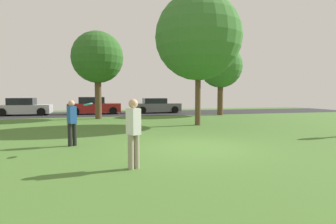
{
  "coord_description": "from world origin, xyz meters",
  "views": [
    {
      "loc": [
        -3.16,
        -8.3,
        1.78
      ],
      "look_at": [
        0.0,
        3.79,
        0.93
      ],
      "focal_mm": 28.76,
      "sensor_mm": 36.0,
      "label": 1
    }
  ],
  "objects": [
    {
      "name": "road_strip",
      "position": [
        0.0,
        16.0,
        0.0
      ],
      "size": [
        44.0,
        6.4,
        0.01
      ],
      "primitive_type": "cube",
      "color": "#28282B",
      "rests_on": "ground_plane"
    },
    {
      "name": "parked_car_grey",
      "position": [
        2.1,
        16.09,
        0.63
      ],
      "size": [
        4.27,
        1.97,
        1.36
      ],
      "color": "slate",
      "rests_on": "ground_plane"
    },
    {
      "name": "parked_car_red",
      "position": [
        -3.49,
        16.11,
        0.68
      ],
      "size": [
        4.42,
        2.02,
        1.49
      ],
      "color": "#B21E1E",
      "rests_on": "ground_plane"
    },
    {
      "name": "person_catcher",
      "position": [
        -4.02,
        1.29,
        0.85
      ],
      "size": [
        0.34,
        0.38,
        1.56
      ],
      "rotation": [
        0.0,
        0.0,
        -1.11
      ],
      "color": "black",
      "rests_on": "ground_plane"
    },
    {
      "name": "street_lamp_post",
      "position": [
        6.65,
        12.2,
        2.25
      ],
      "size": [
        0.14,
        0.14,
        4.5
      ],
      "primitive_type": "cylinder",
      "color": "#2D2D33",
      "rests_on": "ground_plane"
    },
    {
      "name": "frisbee_disc",
      "position": [
        -3.44,
        0.14,
        1.46
      ],
      "size": [
        0.38,
        0.38,
        0.09
      ],
      "color": "#2DB2E0"
    },
    {
      "name": "person_thrower",
      "position": [
        -2.36,
        -2.03,
        0.91
      ],
      "size": [
        0.34,
        0.38,
        1.66
      ],
      "rotation": [
        0.0,
        0.0,
        2.03
      ],
      "color": "gray",
      "rests_on": "ground_plane"
    },
    {
      "name": "oak_tree_right",
      "position": [
        6.74,
        12.32,
        4.03
      ],
      "size": [
        3.57,
        3.57,
        5.85
      ],
      "color": "brown",
      "rests_on": "ground_plane"
    },
    {
      "name": "maple_tree_far",
      "position": [
        2.31,
        5.96,
        4.91
      ],
      "size": [
        4.81,
        4.81,
        7.33
      ],
      "color": "brown",
      "rests_on": "ground_plane"
    },
    {
      "name": "ground_plane",
      "position": [
        0.0,
        0.0,
        0.0
      ],
      "size": [
        44.0,
        44.0,
        0.0
      ],
      "primitive_type": "plane",
      "color": "#47702D"
    },
    {
      "name": "parked_car_silver",
      "position": [
        -9.07,
        16.21,
        0.65
      ],
      "size": [
        4.05,
        2.1,
        1.43
      ],
      "color": "#B7B7BC",
      "rests_on": "ground_plane"
    },
    {
      "name": "maple_tree_near",
      "position": [
        -3.13,
        11.38,
        4.3
      ],
      "size": [
        3.6,
        3.6,
        6.14
      ],
      "color": "brown",
      "rests_on": "ground_plane"
    }
  ]
}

